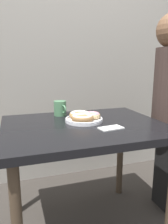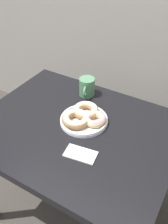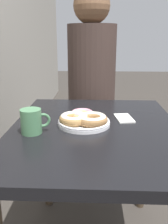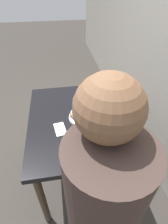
% 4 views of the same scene
% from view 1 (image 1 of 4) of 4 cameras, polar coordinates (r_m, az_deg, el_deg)
% --- Properties ---
extents(wall_back, '(8.00, 0.05, 2.60)m').
position_cam_1_polar(wall_back, '(2.01, -7.29, 19.12)').
color(wall_back, '#9E998E').
rests_on(wall_back, ground_plane).
extents(dining_table, '(0.94, 0.74, 0.72)m').
position_cam_1_polar(dining_table, '(1.32, 0.06, -6.91)').
color(dining_table, black).
rests_on(dining_table, ground_plane).
extents(donut_plate, '(0.25, 0.23, 0.06)m').
position_cam_1_polar(donut_plate, '(1.34, -0.05, -1.30)').
color(donut_plate, white).
rests_on(donut_plate, dining_table).
extents(coffee_mug, '(0.08, 0.12, 0.10)m').
position_cam_1_polar(coffee_mug, '(1.50, -6.23, 1.02)').
color(coffee_mug, '#4C7F56').
rests_on(coffee_mug, dining_table).
extents(napkin, '(0.14, 0.09, 0.01)m').
position_cam_1_polar(napkin, '(1.21, 7.04, -4.17)').
color(napkin, white).
rests_on(napkin, dining_table).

